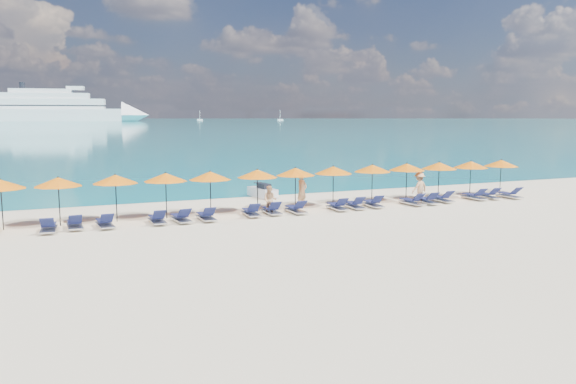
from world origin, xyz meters
name	(u,v)px	position (x,y,z in m)	size (l,w,h in m)	color
ground	(314,227)	(0.00, 0.00, 0.00)	(1400.00, 1400.00, 0.00)	beige
sea	(60,120)	(0.00, 660.00, 0.01)	(1600.00, 1300.00, 0.01)	#1FA9B2
cruise_ship	(66,109)	(3.12, 517.76, 10.53)	(147.13, 45.99, 40.45)	white
sailboat_near	(200,119)	(133.25, 553.95, 1.07)	(5.67, 1.89, 10.39)	white
sailboat_far	(280,119)	(212.13, 526.29, 1.13)	(6.00, 2.00, 11.00)	white
jetski	(263,192)	(1.05, 9.49, 0.35)	(1.22, 2.49, 0.85)	silver
beachgoer_a	(302,191)	(1.64, 4.93, 0.95)	(0.69, 0.46, 1.90)	tan
beachgoer_b	(270,200)	(-0.67, 3.75, 0.73)	(0.71, 0.41, 1.46)	tan
beachgoer_c	(419,187)	(8.64, 4.04, 0.88)	(1.14, 0.53, 1.76)	tan
umbrella_1	(0,184)	(-12.88, 4.64, 2.02)	(2.10, 2.10, 2.28)	black
umbrella_2	(58,182)	(-10.56, 4.60, 2.02)	(2.10, 2.10, 2.28)	black
umbrella_3	(115,179)	(-8.06, 4.74, 2.02)	(2.10, 2.10, 2.28)	black
umbrella_4	(166,177)	(-5.73, 4.67, 2.02)	(2.10, 2.10, 2.28)	black
umbrella_5	(210,176)	(-3.56, 4.51, 2.02)	(2.10, 2.10, 2.28)	black
umbrella_6	(257,174)	(-1.05, 4.55, 2.02)	(2.10, 2.10, 2.28)	black
umbrella_7	(295,172)	(1.14, 4.68, 2.02)	(2.10, 2.10, 2.28)	black
umbrella_8	(333,170)	(3.41, 4.69, 2.02)	(2.10, 2.10, 2.28)	black
umbrella_9	(372,168)	(5.93, 4.76, 2.02)	(2.10, 2.10, 2.28)	black
umbrella_10	(407,167)	(8.21, 4.71, 2.02)	(2.10, 2.10, 2.28)	black
umbrella_11	(439,166)	(10.47, 4.65, 2.02)	(2.10, 2.10, 2.28)	black
umbrella_12	(471,165)	(12.73, 4.52, 2.02)	(2.10, 2.10, 2.28)	black
umbrella_13	(501,163)	(15.20, 4.60, 2.02)	(2.10, 2.10, 2.28)	black
lounger_3	(48,227)	(-11.05, 3.25, 0.24)	(0.74, 1.74, 0.66)	silver
lounger_4	(75,224)	(-9.98, 3.56, 0.24)	(0.66, 1.72, 0.66)	silver
lounger_5	(105,223)	(-8.72, 3.33, 0.24)	(0.76, 1.75, 0.66)	silver
lounger_6	(157,219)	(-6.42, 3.35, 0.24)	(0.64, 1.71, 0.66)	silver
lounger_7	(181,218)	(-5.32, 3.30, 0.24)	(0.78, 1.75, 0.66)	silver
lounger_8	(206,216)	(-4.12, 3.26, 0.24)	(0.65, 1.71, 0.66)	silver
lounger_9	(251,212)	(-1.78, 3.50, 0.24)	(0.75, 1.74, 0.66)	silver
lounger_10	(271,210)	(-0.64, 3.62, 0.24)	(0.67, 1.72, 0.66)	silver
lounger_11	(296,209)	(0.62, 3.43, 0.24)	(0.65, 1.71, 0.66)	silver
lounger_12	(338,206)	(3.02, 3.42, 0.24)	(0.70, 1.73, 0.66)	silver
lounger_13	(355,205)	(4.08, 3.48, 0.24)	(0.74, 1.74, 0.66)	silver
lounger_14	(373,203)	(5.28, 3.54, 0.24)	(0.77, 1.75, 0.66)	silver
lounger_15	(412,201)	(7.67, 3.30, 0.24)	(0.73, 1.74, 0.66)	silver
lounger_16	(427,200)	(8.71, 3.35, 0.24)	(0.73, 1.74, 0.66)	silver
lounger_17	(442,198)	(9.90, 3.55, 0.24)	(0.64, 1.71, 0.66)	silver
lounger_18	(474,196)	(12.29, 3.59, 0.24)	(0.63, 1.70, 0.66)	silver
lounger_19	(488,195)	(13.34, 3.56, 0.24)	(0.70, 1.73, 0.66)	silver
lounger_20	(509,195)	(14.68, 3.26, 0.24)	(0.65, 1.71, 0.66)	silver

